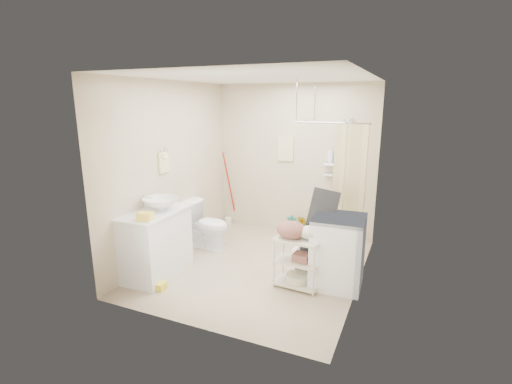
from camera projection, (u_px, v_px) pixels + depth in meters
floor at (258, 267)px, 5.31m from camera, size 3.20×3.20×0.00m
ceiling at (258, 77)px, 4.68m from camera, size 2.80×3.20×0.04m
wall_back at (294, 161)px, 6.42m from camera, size 2.80×0.04×2.60m
wall_front at (192, 209)px, 3.57m from camera, size 2.80×0.04×2.60m
wall_left at (172, 170)px, 5.54m from camera, size 0.04×3.20×2.60m
wall_right at (364, 187)px, 4.45m from camera, size 0.04×3.20×2.60m
vanity at (156, 243)px, 4.98m from camera, size 0.61×1.04×0.90m
sink at (161, 204)px, 4.92m from camera, size 0.48×0.48×0.16m
counter_basket at (145, 216)px, 4.50m from camera, size 0.20×0.17×0.10m
floor_basket at (159, 284)px, 4.65m from camera, size 0.25×0.19×0.13m
toilet at (207, 225)px, 5.94m from camera, size 0.77×0.48×0.76m
mop at (228, 189)px, 6.95m from camera, size 0.17×0.17×1.39m
potted_plant_a at (291, 225)px, 6.56m from camera, size 0.19×0.14×0.34m
potted_plant_b at (302, 226)px, 6.47m from camera, size 0.26×0.26×0.37m
hanging_towel at (286, 149)px, 6.41m from camera, size 0.28×0.03×0.42m
towel_ring at (164, 161)px, 5.31m from camera, size 0.04×0.22×0.34m
tp_holder at (178, 207)px, 5.70m from camera, size 0.08×0.12×0.14m
shower at (336, 185)px, 5.66m from camera, size 1.10×1.10×2.10m
shampoo_bottle_a at (331, 155)px, 6.07m from camera, size 0.11×0.11×0.25m
shampoo_bottle_b at (337, 157)px, 6.03m from camera, size 0.11×0.11×0.19m
washing_machine at (338, 251)px, 4.69m from camera, size 0.65×0.67×0.91m
laundry_rack at (298, 258)px, 4.65m from camera, size 0.59×0.37×0.78m
ironing_board at (317, 234)px, 4.82m from camera, size 0.36×0.12×1.24m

